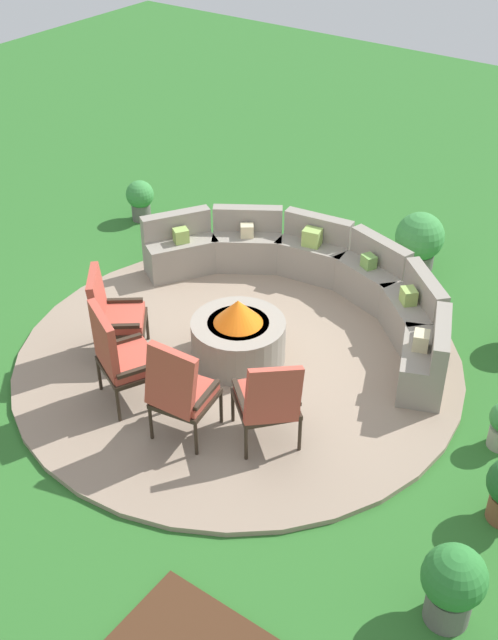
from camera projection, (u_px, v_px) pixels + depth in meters
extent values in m
plane|color=#2D6B28|center=(239.00, 361.00, 8.84)|extent=(24.00, 24.00, 0.00)
cylinder|color=gray|center=(239.00, 359.00, 8.82)|extent=(4.93, 4.93, 0.06)
cylinder|color=gray|center=(238.00, 340.00, 8.67)|extent=(1.03, 1.03, 0.47)
cylinder|color=black|center=(238.00, 325.00, 8.55)|extent=(0.67, 0.67, 0.06)
cone|color=orange|center=(238.00, 312.00, 8.46)|extent=(0.54, 0.54, 0.28)
cube|color=gray|center=(422.00, 366.00, 8.30)|extent=(0.75, 0.99, 0.46)
cube|color=gray|center=(441.00, 338.00, 8.05)|extent=(0.48, 0.88, 0.31)
cube|color=gray|center=(410.00, 319.00, 9.00)|extent=(0.96, 0.93, 0.46)
cube|color=gray|center=(426.00, 289.00, 8.81)|extent=(0.76, 0.72, 0.31)
cube|color=gray|center=(369.00, 282.00, 9.65)|extent=(0.98, 0.70, 0.46)
cube|color=gray|center=(381.00, 251.00, 9.50)|extent=(0.89, 0.42, 0.31)
cube|color=gray|center=(313.00, 259.00, 10.11)|extent=(0.94, 0.57, 0.46)
cube|color=gray|center=(319.00, 227.00, 9.99)|extent=(0.90, 0.28, 0.31)
cube|color=gray|center=(247.00, 250.00, 10.30)|extent=(0.99, 0.86, 0.46)
cube|color=gray|center=(248.00, 218.00, 10.19)|extent=(0.83, 0.62, 0.31)
cube|color=gray|center=(181.00, 256.00, 10.17)|extent=(0.85, 0.99, 0.46)
cube|color=gray|center=(176.00, 224.00, 10.06)|extent=(0.61, 0.84, 0.31)
cube|color=#93B756|center=(181.00, 236.00, 9.95)|extent=(0.22, 0.23, 0.18)
cube|color=beige|center=(247.00, 231.00, 10.08)|extent=(0.21, 0.21, 0.16)
cube|color=beige|center=(421.00, 341.00, 8.12)|extent=(0.21, 0.23, 0.19)
cube|color=#93B756|center=(312.00, 237.00, 9.88)|extent=(0.25, 0.22, 0.22)
cube|color=#93B756|center=(409.00, 296.00, 8.81)|extent=(0.23, 0.23, 0.18)
cube|color=#70A34C|center=(369.00, 261.00, 9.45)|extent=(0.20, 0.19, 0.16)
cylinder|color=#2D2319|center=(147.00, 325.00, 8.98)|extent=(0.04, 0.04, 0.38)
cylinder|color=#2D2319|center=(144.00, 353.00, 8.56)|extent=(0.04, 0.04, 0.38)
cylinder|color=#2D2319|center=(103.00, 326.00, 8.96)|extent=(0.04, 0.04, 0.38)
cylinder|color=#2D2319|center=(98.00, 354.00, 8.54)|extent=(0.04, 0.04, 0.38)
cube|color=#2D2319|center=(122.00, 323.00, 8.64)|extent=(0.76, 0.76, 0.05)
cube|color=#B24738|center=(121.00, 318.00, 8.60)|extent=(0.70, 0.70, 0.09)
cube|color=#B24738|center=(97.00, 298.00, 8.44)|extent=(0.39, 0.51, 0.65)
cube|color=#2D2319|center=(122.00, 301.00, 8.76)|extent=(0.39, 0.32, 0.04)
cube|color=#2D2319|center=(118.00, 326.00, 8.36)|extent=(0.39, 0.32, 0.04)
cylinder|color=#2D2319|center=(145.00, 361.00, 8.45)|extent=(0.04, 0.04, 0.38)
cylinder|color=#2D2319|center=(166.00, 390.00, 8.04)|extent=(0.04, 0.04, 0.38)
cylinder|color=#2D2319|center=(99.00, 375.00, 8.25)|extent=(0.04, 0.04, 0.38)
cylinder|color=#2D2319|center=(118.00, 406.00, 7.84)|extent=(0.04, 0.04, 0.38)
cube|color=#2D2319|center=(130.00, 366.00, 8.02)|extent=(0.78, 0.75, 0.05)
cube|color=#B24738|center=(130.00, 360.00, 7.98)|extent=(0.71, 0.69, 0.09)
cube|color=#B24738|center=(105.00, 342.00, 7.72)|extent=(0.56, 0.36, 0.75)
cube|color=#2D2319|center=(120.00, 341.00, 8.14)|extent=(0.25, 0.44, 0.04)
cube|color=#2D2319|center=(139.00, 370.00, 7.75)|extent=(0.25, 0.44, 0.04)
cylinder|color=#2D2319|center=(178.00, 393.00, 8.01)|extent=(0.04, 0.04, 0.38)
cylinder|color=#2D2319|center=(221.00, 407.00, 7.83)|extent=(0.04, 0.04, 0.38)
cylinder|color=#2D2319|center=(151.00, 423.00, 7.64)|extent=(0.04, 0.04, 0.38)
cylinder|color=#2D2319|center=(196.00, 439.00, 7.46)|extent=(0.04, 0.04, 0.38)
cube|color=#2D2319|center=(185.00, 398.00, 7.61)|extent=(0.61, 0.62, 0.05)
cube|color=#B24738|center=(185.00, 393.00, 7.57)|extent=(0.57, 0.57, 0.09)
cube|color=#B24738|center=(171.00, 381.00, 7.22)|extent=(0.57, 0.19, 0.76)
cube|color=#2D2319|center=(163.00, 380.00, 7.62)|extent=(0.12, 0.46, 0.04)
cube|color=#2D2319|center=(207.00, 395.00, 7.45)|extent=(0.12, 0.46, 0.04)
cylinder|color=#2D2319|center=(233.00, 406.00, 7.84)|extent=(0.04, 0.04, 0.38)
cylinder|color=#2D2319|center=(284.00, 398.00, 7.95)|extent=(0.04, 0.04, 0.38)
cylinder|color=#2D2319|center=(246.00, 444.00, 7.40)|extent=(0.04, 0.04, 0.38)
cylinder|color=#2D2319|center=(300.00, 435.00, 7.51)|extent=(0.04, 0.04, 0.38)
cube|color=#2D2319|center=(266.00, 403.00, 7.55)|extent=(0.81, 0.81, 0.05)
cube|color=#B24738|center=(266.00, 397.00, 7.51)|extent=(0.75, 0.74, 0.09)
cube|color=#B24738|center=(273.00, 396.00, 7.18)|extent=(0.41, 0.53, 0.61)
cube|color=#2D2319|center=(240.00, 396.00, 7.43)|extent=(0.41, 0.36, 0.04)
cube|color=#2D2319|center=(291.00, 388.00, 7.52)|extent=(0.41, 0.36, 0.04)
cylinder|color=#605B56|center=(448.00, 605.00, 6.09)|extent=(0.36, 0.36, 0.29)
sphere|color=#2D7A33|center=(454.00, 577.00, 5.90)|extent=(0.50, 0.50, 0.50)
sphere|color=yellow|center=(463.00, 573.00, 5.82)|extent=(0.16, 0.16, 0.16)
cylinder|color=#605B56|center=(417.00, 260.00, 10.46)|extent=(0.44, 0.44, 0.21)
sphere|color=#3D8E42|center=(420.00, 236.00, 10.26)|extent=(0.64, 0.64, 0.64)
cylinder|color=#605B56|center=(141.00, 212.00, 11.56)|extent=(0.27, 0.27, 0.25)
sphere|color=#3D8E42|center=(140.00, 194.00, 11.40)|extent=(0.40, 0.40, 0.40)
sphere|color=#E55638|center=(142.00, 191.00, 11.34)|extent=(0.12, 0.12, 0.12)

